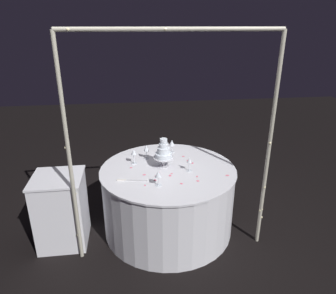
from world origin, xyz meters
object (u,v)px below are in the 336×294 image
at_px(main_table, 168,199).
at_px(wine_glass_1, 189,161).
at_px(tiered_cake, 164,152).
at_px(wine_glass_2, 146,149).
at_px(side_table, 62,210).
at_px(wine_glass_4, 158,175).
at_px(decorative_arch, 173,121).
at_px(cake_knife, 130,180).
at_px(wine_glass_3, 172,143).
at_px(wine_glass_0, 134,153).

relative_size(main_table, wine_glass_1, 9.31).
relative_size(tiered_cake, wine_glass_2, 1.94).
bearing_deg(side_table, tiered_cake, -172.40).
distance_m(main_table, wine_glass_4, 0.60).
xyz_separation_m(decorative_arch, wine_glass_2, (0.21, -0.64, -0.51)).
bearing_deg(cake_knife, wine_glass_3, -127.35).
height_order(wine_glass_0, cake_knife, wine_glass_0).
bearing_deg(main_table, wine_glass_1, 158.49).
height_order(tiered_cake, cake_knife, tiered_cake).
xyz_separation_m(main_table, tiered_cake, (0.04, -0.06, 0.53)).
distance_m(decorative_arch, tiered_cake, 0.62).
height_order(side_table, wine_glass_4, wine_glass_4).
bearing_deg(wine_glass_4, tiered_cake, -103.49).
bearing_deg(decorative_arch, wine_glass_4, -3.30).
distance_m(decorative_arch, wine_glass_2, 0.84).
bearing_deg(decorative_arch, side_table, -13.55).
bearing_deg(wine_glass_1, wine_glass_0, -24.50).
xyz_separation_m(side_table, wine_glass_3, (-1.21, -0.52, 0.47)).
xyz_separation_m(wine_glass_3, cake_knife, (0.50, 0.65, -0.11)).
distance_m(wine_glass_0, wine_glass_1, 0.61).
xyz_separation_m(side_table, wine_glass_1, (-1.32, -0.00, 0.47)).
xyz_separation_m(side_table, wine_glass_4, (-0.97, 0.26, 0.47)).
bearing_deg(decorative_arch, cake_knife, -18.72).
bearing_deg(decorative_arch, main_table, -89.83).
height_order(wine_glass_3, cake_knife, wine_glass_3).
relative_size(side_table, wine_glass_1, 4.95).
height_order(tiered_cake, wine_glass_0, tiered_cake).
height_order(side_table, cake_knife, side_table).
height_order(side_table, wine_glass_3, wine_glass_3).
bearing_deg(wine_glass_0, side_table, 18.64).
height_order(wine_glass_1, wine_glass_2, wine_glass_2).
bearing_deg(wine_glass_0, decorative_arch, 123.60).
relative_size(decorative_arch, wine_glass_1, 13.89).
bearing_deg(cake_knife, wine_glass_4, 154.13).
relative_size(side_table, cake_knife, 2.57).
height_order(wine_glass_0, wine_glass_3, wine_glass_0).
xyz_separation_m(wine_glass_2, cake_knife, (0.19, 0.50, -0.11)).
height_order(main_table, wine_glass_2, wine_glass_2).
height_order(wine_glass_0, wine_glass_4, wine_glass_0).
bearing_deg(main_table, tiered_cake, -55.99).
distance_m(wine_glass_2, wine_glass_3, 0.34).
bearing_deg(side_table, wine_glass_1, -179.86).
bearing_deg(main_table, decorative_arch, 90.17).
xyz_separation_m(main_table, side_table, (1.11, 0.09, 0.01)).
height_order(main_table, tiered_cake, tiered_cake).
distance_m(wine_glass_1, wine_glass_4, 0.43).
bearing_deg(wine_glass_3, wine_glass_0, 30.57).
xyz_separation_m(wine_glass_0, cake_knife, (0.05, 0.39, -0.12)).
bearing_deg(wine_glass_2, wine_glass_0, 38.97).
height_order(decorative_arch, main_table, decorative_arch).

